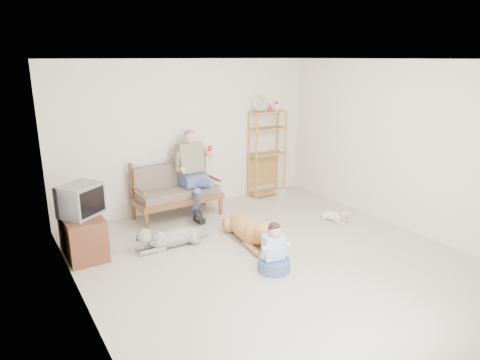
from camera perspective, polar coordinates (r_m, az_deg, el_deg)
floor at (r=6.05m, az=4.96°, el=-10.78°), size 5.50×5.50×0.00m
ceiling at (r=5.40m, az=5.68°, el=15.72°), size 5.50×5.50×0.00m
wall_back at (r=7.89m, az=-6.78°, el=5.93°), size 5.00×0.00×5.00m
wall_left at (r=4.58m, az=-20.66°, el=-2.48°), size 0.00×5.50×5.50m
wall_right at (r=7.32m, az=21.24°, el=4.15°), size 0.00×5.50×5.50m
loveseat at (r=7.58m, az=-8.59°, el=-1.28°), size 1.52×0.75×0.95m
man at (r=7.44m, az=-6.02°, el=0.18°), size 0.58×0.83×1.34m
etagere at (r=8.60m, az=3.64°, el=3.66°), size 0.76×0.33×2.01m
book_stack at (r=8.80m, az=5.39°, el=-1.60°), size 0.19×0.14×0.12m
tv_stand at (r=6.49m, az=-20.29°, el=-6.92°), size 0.51×0.91×0.60m
crt_tv at (r=6.32m, az=-20.47°, el=-2.51°), size 0.69×0.66×0.45m
wall_outlet at (r=7.71m, az=-14.92°, el=-2.81°), size 0.12×0.02×0.08m
golden_retriever at (r=6.56m, az=1.19°, el=-6.66°), size 0.51×1.54×0.47m
shaggy_dog at (r=6.48m, az=-9.53°, el=-7.58°), size 1.26×0.30×0.37m
terrier at (r=7.55m, az=12.72°, el=-4.71°), size 0.26×0.60×0.23m
child at (r=5.72m, az=4.53°, el=-9.72°), size 0.43×0.43×0.68m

